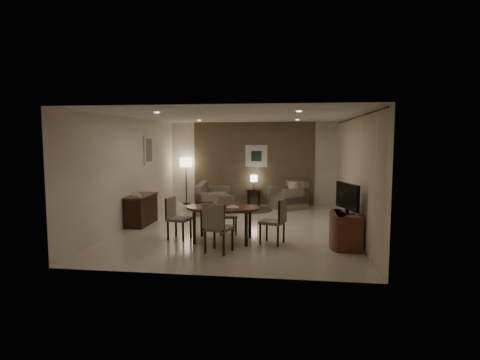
# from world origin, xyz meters

# --- Properties ---
(room_shell) EXTENTS (5.50, 7.00, 2.70)m
(room_shell) POSITION_xyz_m (0.00, 0.40, 1.35)
(room_shell) COLOR beige
(room_shell) RESTS_ON ground
(taupe_accent) EXTENTS (3.96, 0.03, 2.70)m
(taupe_accent) POSITION_xyz_m (0.00, 3.48, 1.35)
(taupe_accent) COLOR brown
(taupe_accent) RESTS_ON wall_back
(curtain_wall) EXTENTS (0.08, 6.70, 2.58)m
(curtain_wall) POSITION_xyz_m (2.68, 0.00, 1.32)
(curtain_wall) COLOR beige
(curtain_wall) RESTS_ON wall_right
(curtain_rod) EXTENTS (0.03, 6.80, 0.03)m
(curtain_rod) POSITION_xyz_m (2.68, 0.00, 2.64)
(curtain_rod) COLOR black
(curtain_rod) RESTS_ON wall_right
(art_back_frame) EXTENTS (0.72, 0.03, 0.72)m
(art_back_frame) POSITION_xyz_m (0.10, 3.46, 1.60)
(art_back_frame) COLOR silver
(art_back_frame) RESTS_ON wall_back
(art_back_canvas) EXTENTS (0.34, 0.01, 0.34)m
(art_back_canvas) POSITION_xyz_m (0.10, 3.44, 1.60)
(art_back_canvas) COLOR #1C3323
(art_back_canvas) RESTS_ON wall_back
(art_left_frame) EXTENTS (0.03, 0.60, 0.80)m
(art_left_frame) POSITION_xyz_m (-2.72, 1.20, 1.85)
(art_left_frame) COLOR silver
(art_left_frame) RESTS_ON wall_left
(art_left_canvas) EXTENTS (0.01, 0.46, 0.64)m
(art_left_canvas) POSITION_xyz_m (-2.71, 1.20, 1.85)
(art_left_canvas) COLOR gray
(art_left_canvas) RESTS_ON wall_left
(downlight_nl) EXTENTS (0.10, 0.10, 0.01)m
(downlight_nl) POSITION_xyz_m (-1.40, -1.80, 2.69)
(downlight_nl) COLOR white
(downlight_nl) RESTS_ON ceiling
(downlight_nr) EXTENTS (0.10, 0.10, 0.01)m
(downlight_nr) POSITION_xyz_m (1.40, -1.80, 2.69)
(downlight_nr) COLOR white
(downlight_nr) RESTS_ON ceiling
(downlight_fl) EXTENTS (0.10, 0.10, 0.01)m
(downlight_fl) POSITION_xyz_m (-1.40, 1.80, 2.69)
(downlight_fl) COLOR white
(downlight_fl) RESTS_ON ceiling
(downlight_fr) EXTENTS (0.10, 0.10, 0.01)m
(downlight_fr) POSITION_xyz_m (1.40, 1.80, 2.69)
(downlight_fr) COLOR white
(downlight_fr) RESTS_ON ceiling
(console_desk) EXTENTS (0.48, 1.20, 0.75)m
(console_desk) POSITION_xyz_m (-2.49, 0.00, 0.38)
(console_desk) COLOR #492317
(console_desk) RESTS_ON floor
(telephone) EXTENTS (0.20, 0.14, 0.09)m
(telephone) POSITION_xyz_m (-2.49, -0.30, 0.80)
(telephone) COLOR white
(telephone) RESTS_ON console_desk
(tv_cabinet) EXTENTS (0.48, 0.90, 0.70)m
(tv_cabinet) POSITION_xyz_m (2.40, -1.50, 0.35)
(tv_cabinet) COLOR brown
(tv_cabinet) RESTS_ON floor
(flat_tv) EXTENTS (0.36, 0.85, 0.60)m
(flat_tv) POSITION_xyz_m (2.38, -1.50, 1.02)
(flat_tv) COLOR black
(flat_tv) RESTS_ON tv_cabinet
(dining_table) EXTENTS (1.56, 0.98, 0.73)m
(dining_table) POSITION_xyz_m (-0.16, -1.35, 0.37)
(dining_table) COLOR #492317
(dining_table) RESTS_ON floor
(chair_near) EXTENTS (0.58, 0.58, 0.97)m
(chair_near) POSITION_xyz_m (-0.09, -2.17, 0.49)
(chair_near) COLOR gray
(chair_near) RESTS_ON floor
(chair_far) EXTENTS (0.52, 0.52, 0.85)m
(chair_far) POSITION_xyz_m (-0.17, -0.68, 0.43)
(chair_far) COLOR gray
(chair_far) RESTS_ON floor
(chair_left) EXTENTS (0.51, 0.51, 0.90)m
(chair_left) POSITION_xyz_m (-1.12, -1.30, 0.45)
(chair_left) COLOR gray
(chair_left) RESTS_ON floor
(chair_right) EXTENTS (0.57, 0.57, 0.95)m
(chair_right) POSITION_xyz_m (0.89, -1.42, 0.48)
(chair_right) COLOR gray
(chair_right) RESTS_ON floor
(plate_a) EXTENTS (0.26, 0.26, 0.02)m
(plate_a) POSITION_xyz_m (-0.34, -1.30, 0.74)
(plate_a) COLOR white
(plate_a) RESTS_ON dining_table
(plate_b) EXTENTS (0.26, 0.26, 0.02)m
(plate_b) POSITION_xyz_m (0.06, -1.40, 0.74)
(plate_b) COLOR white
(plate_b) RESTS_ON dining_table
(fruit_apple) EXTENTS (0.09, 0.09, 0.09)m
(fruit_apple) POSITION_xyz_m (-0.34, -1.30, 0.79)
(fruit_apple) COLOR #C65C16
(fruit_apple) RESTS_ON plate_a
(napkin) EXTENTS (0.12, 0.08, 0.03)m
(napkin) POSITION_xyz_m (0.06, -1.40, 0.76)
(napkin) COLOR white
(napkin) RESTS_ON plate_b
(round_rug) EXTENTS (1.31, 1.31, 0.01)m
(round_rug) POSITION_xyz_m (0.04, 2.43, 0.01)
(round_rug) COLOR #423B25
(round_rug) RESTS_ON floor
(sofa) EXTENTS (1.86, 1.06, 0.84)m
(sofa) POSITION_xyz_m (-1.06, 2.10, 0.42)
(sofa) COLOR gray
(sofa) RESTS_ON floor
(armchair) EXTENTS (1.28, 1.29, 0.84)m
(armchair) POSITION_xyz_m (1.14, 2.85, 0.42)
(armchair) COLOR gray
(armchair) RESTS_ON floor
(side_table) EXTENTS (0.42, 0.42, 0.54)m
(side_table) POSITION_xyz_m (0.04, 3.24, 0.27)
(side_table) COLOR black
(side_table) RESTS_ON floor
(table_lamp) EXTENTS (0.22, 0.22, 0.50)m
(table_lamp) POSITION_xyz_m (0.04, 3.25, 0.79)
(table_lamp) COLOR #FFEAC1
(table_lamp) RESTS_ON side_table
(floor_lamp) EXTENTS (0.39, 0.39, 1.54)m
(floor_lamp) POSITION_xyz_m (-2.21, 3.26, 0.77)
(floor_lamp) COLOR #FFE5B7
(floor_lamp) RESTS_ON floor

